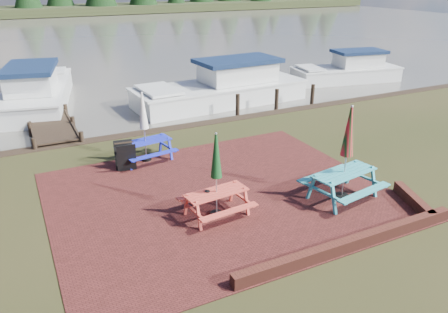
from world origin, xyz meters
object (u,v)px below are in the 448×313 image
picnic_table_blue (145,138)px  picnic_table_teal (345,168)px  boat_jetty (37,92)px  boat_near (224,89)px  boat_far (348,71)px  chalkboard (125,156)px  picnic_table_red (216,188)px  jetty (46,111)px

picnic_table_blue → picnic_table_teal: bearing=-59.1°
picnic_table_teal → boat_jetty: picnic_table_teal is taller
picnic_table_teal → boat_near: 10.78m
boat_near → boat_far: boat_near is taller
chalkboard → boat_far: (15.12, 7.17, -0.09)m
boat_near → picnic_table_red: bearing=149.5°
picnic_table_red → picnic_table_blue: 4.25m
jetty → boat_jetty: 2.20m
jetty → boat_far: boat_far is taller
boat_jetty → boat_far: boat_jetty is taller
picnic_table_blue → boat_far: picnic_table_blue is taller
chalkboard → boat_jetty: bearing=107.6°
boat_jetty → boat_near: boat_jetty is taller
picnic_table_teal → jetty: bearing=109.1°
chalkboard → boat_jetty: (-1.76, 9.60, 0.00)m
boat_far → boat_near: bearing=106.8°
picnic_table_teal → picnic_table_blue: bearing=120.0°
picnic_table_teal → picnic_table_red: (-3.46, 0.69, -0.14)m
picnic_table_blue → jetty: size_ratio=0.25×
picnic_table_red → chalkboard: bearing=104.4°
picnic_table_blue → boat_jetty: picnic_table_blue is taller
picnic_table_red → picnic_table_blue: (-0.55, 4.21, 0.03)m
picnic_table_red → jetty: picnic_table_red is taller
picnic_table_teal → picnic_table_red: 3.53m
boat_near → boat_far: size_ratio=1.31×
picnic_table_red → jetty: (-2.95, 11.19, -0.66)m
jetty → boat_jetty: size_ratio=1.09×
chalkboard → boat_far: size_ratio=0.14×
picnic_table_blue → chalkboard: 0.97m
picnic_table_teal → boat_far: 15.54m
picnic_table_red → boat_far: 17.59m
boat_near → boat_jetty: bearing=64.3°
boat_jetty → picnic_table_blue: bearing=-62.7°
jetty → boat_far: (16.73, -0.27, 0.27)m
picnic_table_red → boat_far: size_ratio=0.34×
boat_jetty → boat_near: bearing=-10.7°
chalkboard → boat_jetty: 9.76m
picnic_table_red → picnic_table_teal: bearing=-16.5°
picnic_table_blue → boat_far: 15.83m
boat_far → picnic_table_blue: bearing=125.5°
picnic_table_teal → boat_far: bearing=39.1°
boat_far → jetty: bearing=99.5°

